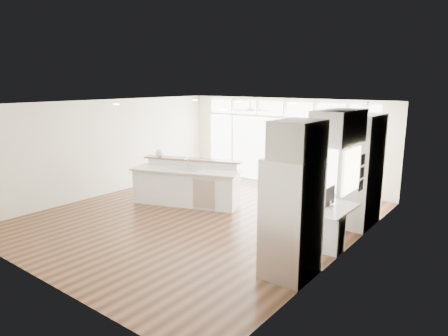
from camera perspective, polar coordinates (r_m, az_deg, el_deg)
The scene contains 24 objects.
floor at distance 9.72m, azimuth -3.23°, elevation -6.98°, with size 7.00×8.00×0.02m, color #3B2012.
ceiling at distance 9.19m, azimuth -3.43°, elevation 9.20°, with size 7.00×8.00×0.02m, color white.
wall_back at distance 12.62m, azimuth 8.63°, elevation 3.72°, with size 7.00×0.04×2.70m, color white.
wall_front at distance 6.93m, azimuth -25.50°, elevation -4.29°, with size 7.00×0.04×2.70m, color white.
wall_left at distance 11.91m, azimuth -16.21°, elevation 2.87°, with size 0.04×8.00×2.70m, color white.
wall_right at distance 7.60m, azimuth 17.12°, elevation -2.25°, with size 0.04×8.00×2.70m, color white.
glass_wall at distance 12.61m, azimuth 8.46°, elevation 2.34°, with size 5.80×0.06×2.08m, color white.
transom_row at distance 12.46m, azimuth 8.65°, elevation 8.38°, with size 5.90×0.06×0.40m, color white.
desk_window at distance 7.85m, azimuth 17.71°, elevation -0.35°, with size 0.04×0.85×0.85m, color white.
ceiling_fan at distance 11.74m, azimuth 3.77°, elevation 8.75°, with size 1.16×1.16×0.32m, color white.
recessed_lights at distance 9.35m, azimuth -2.61°, elevation 9.13°, with size 3.40×3.00×0.02m, color white.
oven_cabinet at distance 9.39m, azimuth 19.07°, elevation -0.32°, with size 0.64×1.20×2.50m, color white.
desk_nook at distance 8.28m, azimuth 15.02°, elevation -7.98°, with size 0.72×1.30×0.76m, color white.
upper_cabinets at distance 7.82m, azimuth 16.08°, elevation 5.66°, with size 0.64×1.30×0.64m, color white.
refrigerator at distance 6.66m, azimuth 9.63°, elevation -7.03°, with size 0.76×0.90×2.00m, color silver.
fridge_cabinet at distance 6.33m, azimuth 10.52°, elevation 4.05°, with size 0.64×0.90×0.60m, color white.
framed_photos at distance 8.45m, azimuth 19.08°, elevation -0.61°, with size 0.06×0.22×0.80m, color black.
kitchen_island at distance 10.54m, azimuth -5.47°, elevation -2.16°, with size 2.90×1.09×1.15m, color white.
rug at distance 8.84m, azimuth 9.14°, elevation -8.97°, with size 0.98×0.71×0.01m, color #3A1B12.
office_chair at distance 8.42m, azimuth 13.71°, elevation -7.00°, with size 0.48×0.44×0.92m, color black.
fishbowl at distance 11.15m, azimuth -9.18°, elevation 2.12°, with size 0.21×0.21×0.21m, color silver.
monitor at distance 8.13m, azimuth 14.73°, elevation -3.98°, with size 0.08×0.50×0.41m, color black.
keyboard at distance 8.25m, azimuth 13.56°, elevation -5.14°, with size 0.11×0.29×0.01m, color white.
potted_plant at distance 9.21m, azimuth 19.66°, elevation 7.95°, with size 0.25×0.27×0.21m, color #335926.
Camera 1 is at (6.00, -6.95, 3.17)m, focal length 32.00 mm.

